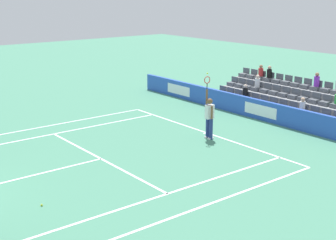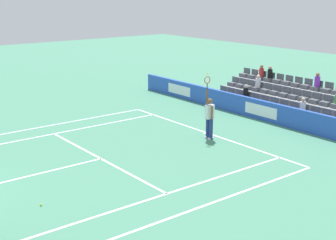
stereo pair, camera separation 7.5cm
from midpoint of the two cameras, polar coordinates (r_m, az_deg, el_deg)
name	(u,v)px [view 1 (the left image)]	position (r m, az deg, el deg)	size (l,w,h in m)	color
line_baseline	(207,133)	(21.61, 4.56, -1.54)	(10.97, 0.10, 0.01)	white
line_service	(101,159)	(18.51, -8.10, -4.58)	(8.23, 0.10, 0.01)	white
line_centre_service	(20,179)	(17.26, -17.36, -6.67)	(0.10, 6.40, 0.01)	white
line_singles_sideline_left	(44,136)	(21.83, -14.60, -1.83)	(0.10, 11.89, 0.01)	white
line_singles_sideline_right	(156,197)	(15.08, -1.59, -9.20)	(0.10, 11.89, 0.01)	white
line_doubles_sideline_left	(32,129)	(23.05, -15.99, -1.02)	(0.10, 11.89, 0.01)	white
line_doubles_sideline_right	(184,213)	(14.10, 1.79, -11.02)	(0.10, 11.89, 0.01)	white
line_centre_mark	(205,133)	(21.55, 4.36, -1.58)	(0.10, 0.20, 0.01)	white
sponsor_barrier	(262,110)	(24.03, 11.00, 1.16)	(19.01, 0.22, 0.98)	blue
tennis_player	(209,116)	(20.56, 4.84, 0.43)	(0.52, 0.38, 2.85)	navy
stadium_stand	(291,102)	(25.77, 14.40, 2.05)	(8.68, 2.85, 2.17)	gray
loose_tennis_ball	(42,205)	(15.00, -14.94, -9.75)	(0.07, 0.07, 0.07)	#D1E533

